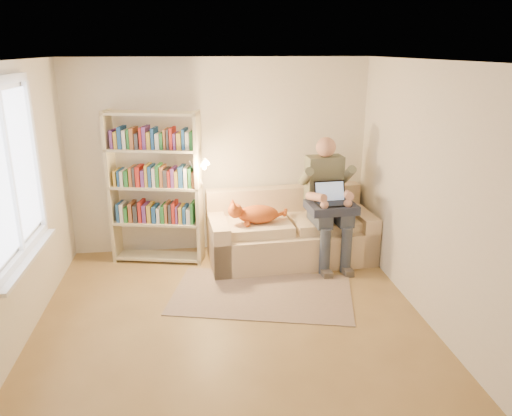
{
  "coord_description": "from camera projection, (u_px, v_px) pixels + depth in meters",
  "views": [
    {
      "loc": [
        -0.31,
        -4.37,
        2.71
      ],
      "look_at": [
        0.35,
        1.0,
        0.97
      ],
      "focal_mm": 35.0,
      "sensor_mm": 36.0,
      "label": 1
    }
  ],
  "objects": [
    {
      "name": "floor",
      "position": [
        234.0,
        331.0,
        4.99
      ],
      "size": [
        4.5,
        4.5,
        0.0
      ],
      "primitive_type": "plane",
      "color": "olive",
      "rests_on": "ground"
    },
    {
      "name": "ceiling",
      "position": [
        229.0,
        61.0,
        4.19
      ],
      "size": [
        4.0,
        4.5,
        0.02
      ],
      "primitive_type": "cube",
      "color": "white",
      "rests_on": "wall_back"
    },
    {
      "name": "wall_left",
      "position": [
        4.0,
        217.0,
        4.36
      ],
      "size": [
        0.02,
        4.5,
        2.6
      ],
      "primitive_type": "cube",
      "color": "silver",
      "rests_on": "floor"
    },
    {
      "name": "wall_right",
      "position": [
        438.0,
        200.0,
        4.82
      ],
      "size": [
        0.02,
        4.5,
        2.6
      ],
      "primitive_type": "cube",
      "color": "silver",
      "rests_on": "floor"
    },
    {
      "name": "wall_back",
      "position": [
        219.0,
        157.0,
        6.72
      ],
      "size": [
        4.0,
        0.02,
        2.6
      ],
      "primitive_type": "cube",
      "color": "silver",
      "rests_on": "floor"
    },
    {
      "name": "wall_front",
      "position": [
        266.0,
        346.0,
        2.47
      ],
      "size": [
        4.0,
        0.02,
        2.6
      ],
      "primitive_type": "cube",
      "color": "silver",
      "rests_on": "floor"
    },
    {
      "name": "window",
      "position": [
        16.0,
        201.0,
        4.53
      ],
      "size": [
        0.12,
        1.52,
        1.69
      ],
      "color": "white",
      "rests_on": "wall_left"
    },
    {
      "name": "sofa",
      "position": [
        289.0,
        235.0,
        6.64
      ],
      "size": [
        2.19,
        1.1,
        0.9
      ],
      "rotation": [
        0.0,
        0.0,
        0.07
      ],
      "color": "beige",
      "rests_on": "floor"
    },
    {
      "name": "person",
      "position": [
        327.0,
        195.0,
        6.4
      ],
      "size": [
        0.51,
        0.78,
        1.63
      ],
      "rotation": [
        0.0,
        0.0,
        0.07
      ],
      "color": "#6B705A",
      "rests_on": "sofa"
    },
    {
      "name": "cat",
      "position": [
        253.0,
        214.0,
        6.31
      ],
      "size": [
        0.79,
        0.31,
        0.29
      ],
      "rotation": [
        0.0,
        0.0,
        0.07
      ],
      "color": "orange",
      "rests_on": "sofa"
    },
    {
      "name": "blanket",
      "position": [
        337.0,
        207.0,
        6.28
      ],
      "size": [
        0.63,
        0.53,
        0.1
      ],
      "primitive_type": "cube",
      "rotation": [
        0.0,
        0.0,
        0.07
      ],
      "color": "#242A40",
      "rests_on": "person"
    },
    {
      "name": "laptop",
      "position": [
        337.0,
        198.0,
        6.26
      ],
      "size": [
        0.42,
        0.36,
        0.35
      ],
      "rotation": [
        0.0,
        0.0,
        0.07
      ],
      "color": "black",
      "rests_on": "blanket"
    },
    {
      "name": "bookshelf",
      "position": [
        155.0,
        181.0,
        6.34
      ],
      "size": [
        1.3,
        0.62,
        1.98
      ],
      "rotation": [
        0.0,
        0.0,
        -0.21
      ],
      "color": "beige",
      "rests_on": "floor"
    },
    {
      "name": "rug",
      "position": [
        262.0,
        294.0,
        5.74
      ],
      "size": [
        2.26,
        1.64,
        0.01
      ],
      "primitive_type": "cube",
      "rotation": [
        0.0,
        0.0,
        -0.24
      ],
      "color": "gray",
      "rests_on": "floor"
    }
  ]
}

